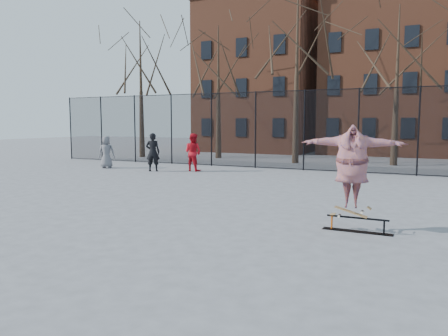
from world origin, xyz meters
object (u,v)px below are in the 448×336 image
at_px(bystander_black, 153,152).
at_px(bystander_red, 193,152).
at_px(skateboard, 351,214).
at_px(skater, 352,171).
at_px(bystander_grey, 106,152).
at_px(skate_rail, 357,226).

relative_size(bystander_black, bystander_red, 1.01).
height_order(skateboard, skater, skater).
bearing_deg(skater, bystander_grey, 141.46).
bearing_deg(skateboard, skate_rail, -0.00).
xyz_separation_m(skate_rail, skateboard, (-0.15, 0.00, 0.25)).
bearing_deg(bystander_grey, skate_rail, 122.67).
distance_m(skateboard, bystander_red, 12.69).
xyz_separation_m(skate_rail, bystander_red, (-9.28, 8.80, 0.80)).
relative_size(skater, bystander_red, 1.21).
bearing_deg(skate_rail, bystander_black, 144.44).
distance_m(skate_rail, bystander_grey, 16.23).
xyz_separation_m(skateboard, bystander_black, (-10.86, 7.87, 0.56)).
bearing_deg(skateboard, bystander_black, 144.08).
height_order(bystander_grey, bystander_red, bystander_red).
distance_m(bystander_black, bystander_red, 1.97).
distance_m(bystander_grey, bystander_red, 4.87).
xyz_separation_m(skate_rail, bystander_black, (-11.00, 7.87, 0.81)).
bearing_deg(bystander_black, bystander_red, -175.80).
distance_m(skater, bystander_black, 13.41).
height_order(bystander_black, bystander_red, bystander_black).
bearing_deg(skate_rail, skateboard, 180.00).
height_order(skate_rail, skater, skater).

